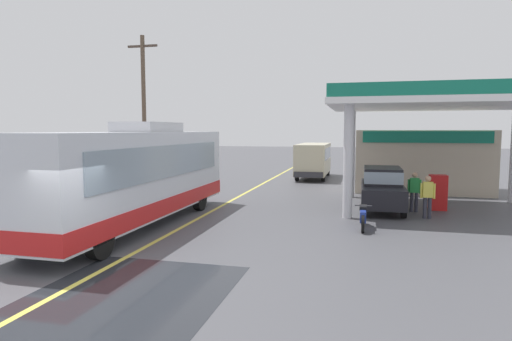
% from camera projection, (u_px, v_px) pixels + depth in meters
% --- Properties ---
extents(ground, '(120.00, 120.00, 0.00)m').
position_uv_depth(ground, '(270.00, 180.00, 29.33)').
color(ground, '#4C4C51').
extents(lane_divider_stripe, '(0.16, 50.00, 0.01)m').
position_uv_depth(lane_divider_stripe, '(251.00, 190.00, 24.49)').
color(lane_divider_stripe, '#D8CC4C').
rests_on(lane_divider_stripe, ground).
extents(wet_puddle_patch, '(4.02, 5.48, 0.01)m').
position_uv_depth(wet_puddle_patch, '(116.00, 303.00, 8.44)').
color(wet_puddle_patch, '#26282D').
rests_on(wet_puddle_patch, ground).
extents(coach_bus_main, '(2.60, 11.04, 3.69)m').
position_uv_depth(coach_bus_main, '(136.00, 178.00, 15.16)').
color(coach_bus_main, silver).
rests_on(coach_bus_main, ground).
extents(gas_station_roadside, '(9.10, 11.95, 5.10)m').
position_uv_depth(gas_station_roadside, '(425.00, 145.00, 22.18)').
color(gas_station_roadside, '#147259').
rests_on(gas_station_roadside, ground).
extents(car_at_pump, '(1.70, 4.20, 1.82)m').
position_uv_depth(car_at_pump, '(382.00, 186.00, 18.20)').
color(car_at_pump, black).
rests_on(car_at_pump, ground).
extents(minibus_opposing_lane, '(2.04, 6.13, 2.44)m').
position_uv_depth(minibus_opposing_lane, '(314.00, 157.00, 30.43)').
color(minibus_opposing_lane, '#BFB799').
rests_on(minibus_opposing_lane, ground).
extents(motorcycle_parked_forecourt, '(0.55, 1.80, 0.92)m').
position_uv_depth(motorcycle_parked_forecourt, '(363.00, 216.00, 14.79)').
color(motorcycle_parked_forecourt, black).
rests_on(motorcycle_parked_forecourt, ground).
extents(pedestrian_near_pump, '(0.55, 0.22, 1.66)m').
position_uv_depth(pedestrian_near_pump, '(414.00, 190.00, 17.77)').
color(pedestrian_near_pump, '#33333F').
rests_on(pedestrian_near_pump, ground).
extents(pedestrian_by_shop, '(0.55, 0.22, 1.66)m').
position_uv_depth(pedestrian_by_shop, '(428.00, 195.00, 16.46)').
color(pedestrian_by_shop, '#33333F').
rests_on(pedestrian_by_shop, ground).
extents(utility_pole_roadside, '(1.80, 0.24, 8.77)m').
position_uv_depth(utility_pole_roadside, '(144.00, 110.00, 24.71)').
color(utility_pole_roadside, brown).
rests_on(utility_pole_roadside, ground).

